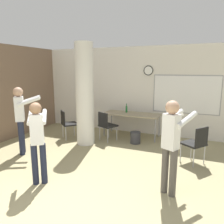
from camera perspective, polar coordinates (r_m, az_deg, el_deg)
wall_back at (r=7.18m, az=7.90°, el=5.50°), size 8.00×0.15×2.80m
support_pillar at (r=6.06m, az=-7.12°, el=4.50°), size 0.50×0.50×2.80m
folding_table at (r=6.83m, az=5.16°, el=-0.81°), size 1.74×0.73×0.73m
bottle_on_table at (r=6.98m, az=3.81°, el=0.77°), size 0.06×0.06×0.28m
waste_bin at (r=6.32m, az=6.12°, el=-6.66°), size 0.29×0.29×0.33m
chair_table_left at (r=6.41m, az=-1.48°, el=-3.15°), size 0.58×0.58×0.87m
chair_mid_room at (r=5.20m, az=21.08°, el=-7.35°), size 0.61×0.61×0.87m
chair_near_pillar at (r=6.76m, az=-11.56°, el=-2.64°), size 0.62×0.62×0.87m
person_playing_side at (r=3.73m, az=15.29°, el=-7.15°), size 0.54×0.67×1.61m
person_watching_back at (r=5.78m, az=-22.67°, el=-0.82°), size 0.66×0.61×1.67m
person_playing_front at (r=4.17m, az=-18.89°, el=-6.12°), size 0.56×0.60×1.53m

